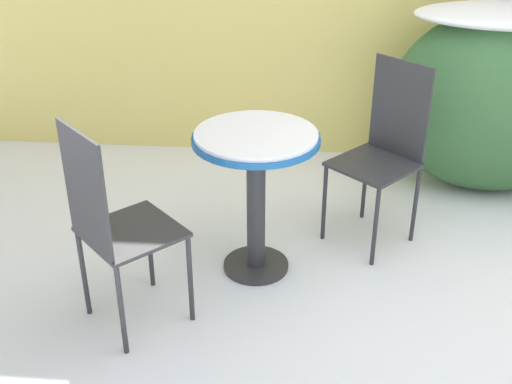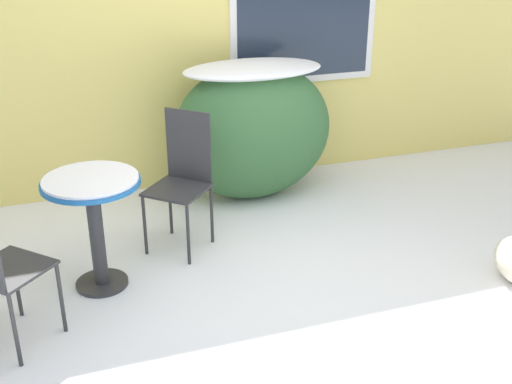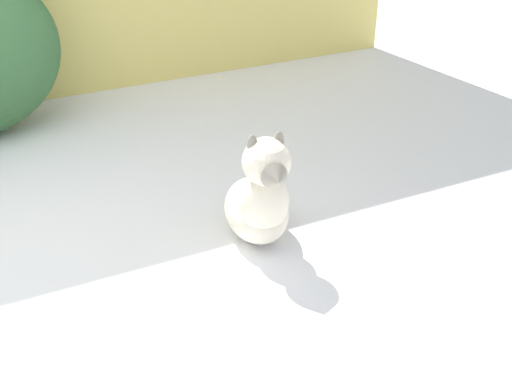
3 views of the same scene
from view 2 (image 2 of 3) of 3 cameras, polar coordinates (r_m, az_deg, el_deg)
The scene contains 4 objects.
ground_plane at distance 4.17m, azimuth 2.69°, elevation -10.13°, with size 16.00×16.00×0.00m, color white.
shrub_left at distance 5.45m, azimuth -0.26°, elevation 5.75°, with size 1.38×0.75×1.19m.
patio_table at distance 4.23m, azimuth -14.26°, elevation -1.17°, with size 0.63×0.63×0.78m.
patio_chair_near_table at distance 4.68m, azimuth -6.57°, elevation 1.46°, with size 0.56×0.56×1.02m.
Camera 2 is at (-1.29, -3.20, 2.34)m, focal length 45.00 mm.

